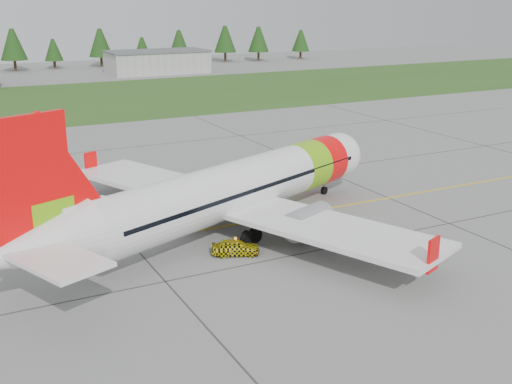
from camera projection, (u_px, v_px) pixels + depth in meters
ground at (351, 244)px, 49.21m from camera, size 320.00×320.00×0.00m
aircraft at (231, 190)px, 51.03m from camera, size 37.09×35.23×11.78m
follow_me_car at (235, 232)px, 46.55m from camera, size 1.67×1.78×3.51m
grass_strip at (93, 99)px, 118.92m from camera, size 320.00×50.00×0.03m
taxi_guideline at (297, 214)px, 56.01m from camera, size 120.00×0.25×0.02m
hangar_east at (157, 62)px, 159.75m from camera, size 24.00×12.00×5.20m
treeline at (39, 51)px, 165.08m from camera, size 160.00×8.00×10.00m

